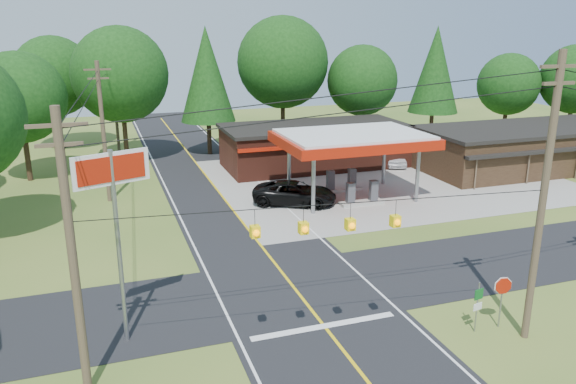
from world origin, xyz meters
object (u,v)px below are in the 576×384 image
object	(u,v)px
sedan_car	(394,157)
big_stop_sign	(114,199)
suv_car	(295,193)
gas_canopy	(353,141)
octagonal_stop_sign	(503,290)

from	to	relation	value
sedan_car	big_stop_sign	world-z (taller)	big_stop_sign
suv_car	gas_canopy	bearing A→B (deg)	-59.55
sedan_car	octagonal_stop_sign	bearing A→B (deg)	-91.83
suv_car	octagonal_stop_sign	xyz separation A→B (m)	(2.50, -18.84, 0.90)
gas_canopy	big_stop_sign	size ratio (longest dim) A/B	1.34
suv_car	big_stop_sign	size ratio (longest dim) A/B	0.75
suv_car	big_stop_sign	bearing A→B (deg)	168.15
gas_canopy	big_stop_sign	bearing A→B (deg)	-138.56
suv_car	sedan_car	world-z (taller)	suv_car
big_stop_sign	suv_car	bearing A→B (deg)	49.89
suv_car	big_stop_sign	world-z (taller)	big_stop_sign
sedan_car	big_stop_sign	distance (m)	34.38
sedan_car	octagonal_stop_sign	size ratio (longest dim) A/B	1.95
gas_canopy	suv_car	bearing A→B (deg)	-177.81
octagonal_stop_sign	big_stop_sign	bearing A→B (deg)	165.06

